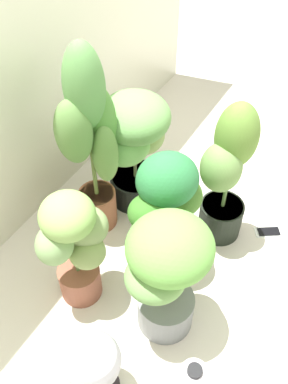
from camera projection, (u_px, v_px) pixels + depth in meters
The scene contains 10 objects.
ground_plane at pixel (180, 264), 2.10m from camera, with size 8.00×8.00×0.00m, color silver.
mylar_back_wall at pixel (4, 31), 1.68m from camera, with size 3.20×0.01×2.00m, color silver.
potted_plant_front_left at pixel (169, 269), 1.60m from camera, with size 0.46×0.45×0.65m.
potted_plant_center at pixel (166, 206), 1.79m from camera, with size 0.40×0.34×0.70m.
potted_plant_back_center at pixel (91, 139), 1.88m from camera, with size 0.34×0.27×1.03m.
potted_plant_back_right at pixel (134, 141), 2.11m from camera, with size 0.50×0.47×0.67m.
potted_plant_back_left at pixel (75, 243), 1.72m from camera, with size 0.37×0.31×0.63m.
potted_plant_front_right at pixel (227, 174), 1.93m from camera, with size 0.34×0.27×0.80m.
cell_phone at pixel (269, 232), 2.23m from camera, with size 0.14×0.16×0.01m.
floor_fan at pixel (92, 363), 1.50m from camera, with size 0.24×0.24×0.39m.
Camera 1 is at (-1.12, -0.45, 1.76)m, focal length 39.27 mm.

